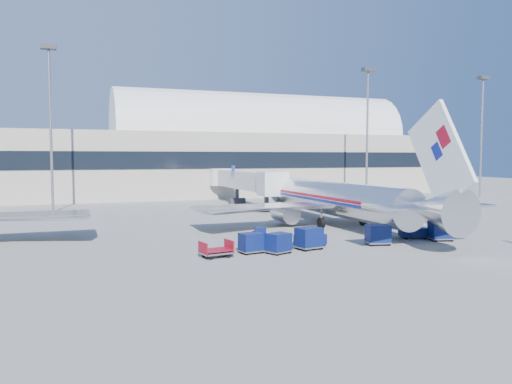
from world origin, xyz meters
name	(u,v)px	position (x,y,z in m)	size (l,w,h in m)	color
ground	(269,236)	(0.00, 0.00, 0.00)	(260.00, 260.00, 0.00)	gray
terminal	(93,157)	(-13.60, 55.96, 7.52)	(170.00, 28.15, 21.00)	#B2AA9E
airliner_main	(338,199)	(10.00, 4.51, 2.93)	(32.00, 37.26, 12.07)	silver
jetbridge_near	(241,180)	(7.60, 30.81, 3.93)	(4.40, 27.50, 6.25)	silver
mast_west	(50,103)	(-20.00, 30.00, 14.79)	(2.00, 1.20, 22.60)	slate
mast_east	(367,114)	(30.00, 30.00, 14.79)	(2.00, 1.20, 22.60)	slate
mast_far_east	(482,118)	(55.00, 30.00, 14.79)	(2.00, 1.20, 22.60)	slate
barrier_near	(413,221)	(18.00, 2.00, 0.45)	(3.00, 0.55, 0.90)	#9E9E96
barrier_mid	(437,220)	(21.30, 2.00, 0.45)	(3.00, 0.55, 0.90)	#9E9E96
barrier_far	(460,218)	(24.60, 2.00, 0.45)	(3.00, 0.55, 0.90)	#9E9E96
tug_lead	(309,238)	(1.10, -6.29, 0.77)	(2.78, 1.76, 1.68)	#091449
tug_right	(412,230)	(12.00, -5.71, 0.75)	(2.78, 1.96, 1.64)	#091449
tug_left	(260,235)	(-2.13, -3.04, 0.67)	(1.67, 2.47, 1.47)	#091449
cart_train_a	(309,238)	(0.55, -7.37, 0.96)	(2.31, 1.94, 1.79)	#091449
cart_train_b	(279,243)	(-2.46, -8.12, 0.86)	(2.20, 1.96, 1.60)	#091449
cart_train_c	(251,243)	(-4.41, -7.25, 0.85)	(2.01, 1.66, 1.59)	#091449
cart_solo_near	(378,234)	(7.03, -7.52, 0.93)	(2.24, 1.88, 1.74)	#091449
cart_solo_far	(441,230)	(13.57, -7.65, 0.94)	(2.31, 1.97, 1.76)	#091449
cart_open_red	(216,252)	(-7.41, -7.86, 0.44)	(2.53, 1.99, 0.61)	slate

